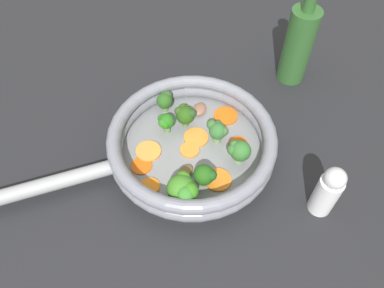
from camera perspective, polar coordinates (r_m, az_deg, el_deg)
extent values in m
plane|color=black|center=(0.69, 0.00, -1.61)|extent=(4.00, 4.00, 0.00)
cylinder|color=gray|center=(0.69, 0.00, -1.19)|extent=(0.27, 0.27, 0.02)
torus|color=gray|center=(0.67, 0.00, -0.15)|extent=(0.30, 0.30, 0.02)
torus|color=gray|center=(0.65, 0.00, 1.13)|extent=(0.30, 0.30, 0.02)
cylinder|color=#999B9E|center=(0.67, -20.61, -5.64)|extent=(0.22, 0.10, 0.03)
sphere|color=gray|center=(0.69, -10.97, -0.78)|extent=(0.01, 0.01, 0.01)
sphere|color=gray|center=(0.64, -9.49, -6.10)|extent=(0.01, 0.01, 0.01)
cylinder|color=#E05C11|center=(0.66, -7.70, -3.30)|extent=(0.05, 0.05, 0.00)
cylinder|color=orange|center=(0.69, 7.08, -0.07)|extent=(0.04, 0.04, 0.01)
cylinder|color=orange|center=(0.64, 3.99, -5.45)|extent=(0.05, 0.05, 0.00)
cylinder|color=orange|center=(0.69, 0.61, 1.00)|extent=(0.06, 0.06, 0.00)
cylinder|color=orange|center=(0.68, -0.62, -0.66)|extent=(0.04, 0.04, 0.00)
cylinder|color=orange|center=(0.64, -6.45, -6.45)|extent=(0.04, 0.04, 0.00)
cylinder|color=#F8953B|center=(0.68, -6.65, -1.11)|extent=(0.06, 0.06, 0.01)
cylinder|color=orange|center=(0.73, 5.15, 4.30)|extent=(0.07, 0.07, 0.00)
cylinder|color=#628B4E|center=(0.63, 1.76, -5.68)|extent=(0.01, 0.01, 0.02)
sphere|color=#235816|center=(0.61, 1.81, -4.72)|extent=(0.04, 0.04, 0.04)
sphere|color=#1B4F1A|center=(0.61, 2.93, -4.79)|extent=(0.02, 0.02, 0.02)
sphere|color=#1F550E|center=(0.61, 2.97, -4.70)|extent=(0.02, 0.02, 0.02)
cylinder|color=#759C5F|center=(0.68, 3.85, 1.03)|extent=(0.02, 0.02, 0.02)
sphere|color=#336931|center=(0.67, 3.93, 2.00)|extent=(0.03, 0.03, 0.03)
sphere|color=#38632F|center=(0.67, 3.24, 2.78)|extent=(0.02, 0.02, 0.02)
sphere|color=#2B6A33|center=(0.67, 4.01, 2.99)|extent=(0.01, 0.01, 0.01)
sphere|color=#3D5F38|center=(0.67, 4.89, 1.95)|extent=(0.02, 0.02, 0.02)
cylinder|color=#69874E|center=(0.70, -1.00, 3.37)|extent=(0.01, 0.01, 0.02)
sphere|color=#265114|center=(0.69, -1.02, 4.43)|extent=(0.04, 0.04, 0.04)
sphere|color=#2C4C18|center=(0.69, -1.36, 5.52)|extent=(0.02, 0.02, 0.02)
sphere|color=#23471E|center=(0.68, -0.02, 4.69)|extent=(0.02, 0.02, 0.02)
sphere|color=#2E491D|center=(0.69, -2.02, 5.03)|extent=(0.02, 0.02, 0.02)
cylinder|color=#6F954E|center=(0.73, -4.12, 5.63)|extent=(0.01, 0.01, 0.02)
sphere|color=#27571C|center=(0.72, -4.21, 6.58)|extent=(0.03, 0.03, 0.03)
sphere|color=#2E501D|center=(0.72, -3.64, 7.19)|extent=(0.02, 0.02, 0.02)
sphere|color=#2C4D25|center=(0.72, -3.81, 7.43)|extent=(0.02, 0.02, 0.02)
sphere|color=#2C5022|center=(0.72, -4.13, 7.45)|extent=(0.02, 0.02, 0.02)
cylinder|color=#7DA653|center=(0.62, -1.65, -7.77)|extent=(0.01, 0.01, 0.02)
sphere|color=#3B7C24|center=(0.60, -1.70, -6.80)|extent=(0.05, 0.05, 0.05)
sphere|color=#357E1B|center=(0.59, -0.39, -7.17)|extent=(0.03, 0.03, 0.03)
sphere|color=#377D2A|center=(0.59, -0.99, -7.62)|extent=(0.03, 0.03, 0.03)
sphere|color=#407E1C|center=(0.60, -1.39, -5.28)|extent=(0.03, 0.03, 0.03)
cylinder|color=#7FAF68|center=(0.66, 7.22, -2.04)|extent=(0.01, 0.01, 0.02)
sphere|color=#326D2D|center=(0.65, 7.39, -1.05)|extent=(0.04, 0.04, 0.04)
sphere|color=#366F32|center=(0.64, 6.50, -0.12)|extent=(0.02, 0.02, 0.02)
sphere|color=#33692E|center=(0.64, 6.26, -0.88)|extent=(0.02, 0.02, 0.02)
cylinder|color=#688F55|center=(0.70, -3.80, 2.53)|extent=(0.01, 0.01, 0.02)
sphere|color=#25681B|center=(0.68, -3.88, 3.51)|extent=(0.03, 0.03, 0.03)
sphere|color=#1F681D|center=(0.69, -4.61, 3.89)|extent=(0.02, 0.02, 0.02)
sphere|color=#2C721E|center=(0.68, -4.47, 3.22)|extent=(0.02, 0.02, 0.02)
sphere|color=#237114|center=(0.68, -4.11, 2.97)|extent=(0.02, 0.02, 0.02)
ellipsoid|color=#875E48|center=(0.73, 1.15, 5.34)|extent=(0.04, 0.04, 0.01)
ellipsoid|color=brown|center=(0.65, -0.92, -4.19)|extent=(0.03, 0.03, 0.01)
cylinder|color=white|center=(0.64, 19.66, -7.34)|extent=(0.04, 0.04, 0.08)
sphere|color=silver|center=(0.60, 20.99, -4.90)|extent=(0.03, 0.03, 0.03)
cylinder|color=#2D5B28|center=(0.81, 15.83, 14.14)|extent=(0.06, 0.06, 0.16)
cylinder|color=#2D5B28|center=(0.75, 17.58, 19.93)|extent=(0.02, 0.02, 0.04)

